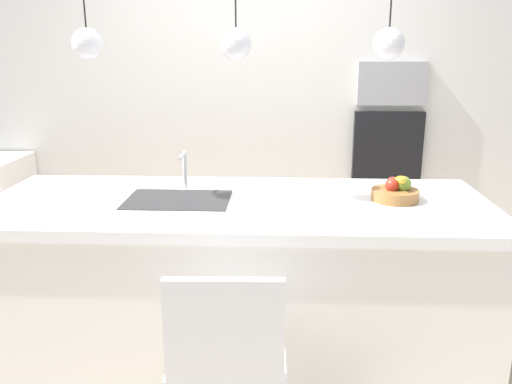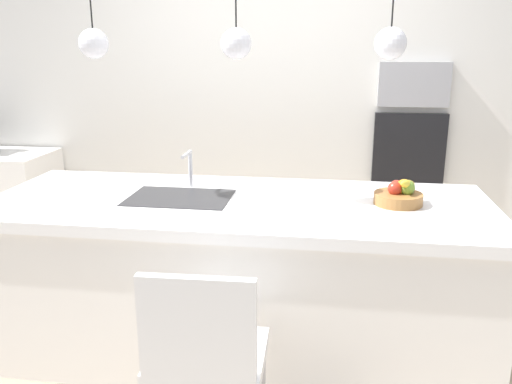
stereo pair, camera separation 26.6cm
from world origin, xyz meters
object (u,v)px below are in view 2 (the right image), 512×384
object	(u,v)px
fruit_bowl	(400,194)
chair_near	(205,354)
oven	(409,148)
microwave	(414,84)

from	to	relation	value
fruit_bowl	chair_near	size ratio (longest dim) A/B	0.28
oven	chair_near	bearing A→B (deg)	-113.25
microwave	oven	bearing A→B (deg)	0.00
microwave	chair_near	xyz separation A→B (m)	(-1.07, -2.50, -0.88)
oven	chair_near	size ratio (longest dim) A/B	0.62
fruit_bowl	chair_near	distance (m)	1.34
oven	chair_near	world-z (taller)	oven
microwave	oven	xyz separation A→B (m)	(0.00, 0.00, -0.50)
fruit_bowl	chair_near	world-z (taller)	fruit_bowl
microwave	oven	distance (m)	0.50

